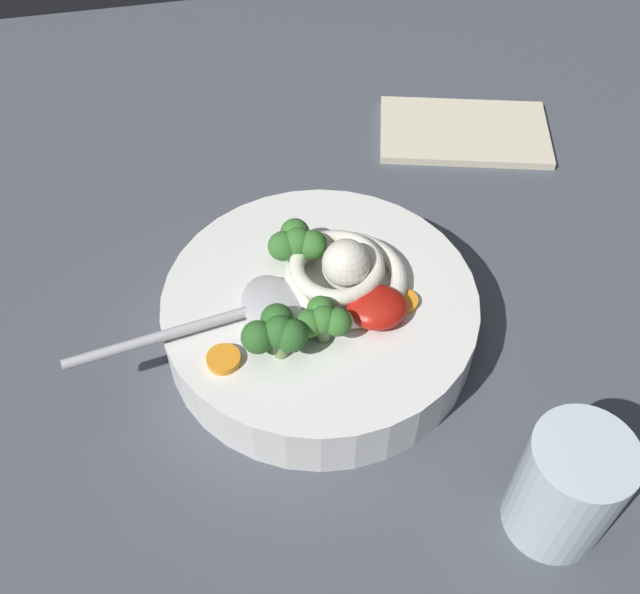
{
  "coord_description": "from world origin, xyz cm",
  "views": [
    {
      "loc": [
        3.4,
        33.26,
        50.68
      ],
      "look_at": [
        -3.78,
        -1.89,
        7.51
      ],
      "focal_mm": 41.21,
      "sensor_mm": 36.0,
      "label": 1
    }
  ],
  "objects_px": {
    "soup_bowl": "(320,316)",
    "soup_spoon": "(249,311)",
    "noodle_pile": "(343,272)",
    "drinking_glass": "(567,487)",
    "folded_napkin": "(464,132)"
  },
  "relations": [
    {
      "from": "drinking_glass",
      "to": "noodle_pile",
      "type": "bearing_deg",
      "value": -62.59
    },
    {
      "from": "drinking_glass",
      "to": "folded_napkin",
      "type": "relative_size",
      "value": 0.55
    },
    {
      "from": "soup_spoon",
      "to": "folded_napkin",
      "type": "distance_m",
      "value": 0.35
    },
    {
      "from": "noodle_pile",
      "to": "folded_napkin",
      "type": "height_order",
      "value": "noodle_pile"
    },
    {
      "from": "drinking_glass",
      "to": "folded_napkin",
      "type": "height_order",
      "value": "drinking_glass"
    },
    {
      "from": "soup_bowl",
      "to": "noodle_pile",
      "type": "xyz_separation_m",
      "value": [
        -0.02,
        -0.01,
        0.04
      ]
    },
    {
      "from": "soup_bowl",
      "to": "folded_napkin",
      "type": "height_order",
      "value": "soup_bowl"
    },
    {
      "from": "soup_bowl",
      "to": "drinking_glass",
      "type": "xyz_separation_m",
      "value": [
        -0.12,
        0.18,
        0.02
      ]
    },
    {
      "from": "soup_bowl",
      "to": "soup_spoon",
      "type": "relative_size",
      "value": 1.39
    },
    {
      "from": "noodle_pile",
      "to": "soup_bowl",
      "type": "bearing_deg",
      "value": 26.92
    },
    {
      "from": "soup_bowl",
      "to": "soup_spoon",
      "type": "xyz_separation_m",
      "value": [
        0.06,
        0.01,
        0.03
      ]
    },
    {
      "from": "noodle_pile",
      "to": "drinking_glass",
      "type": "xyz_separation_m",
      "value": [
        -0.1,
        0.19,
        -0.01
      ]
    },
    {
      "from": "noodle_pile",
      "to": "folded_napkin",
      "type": "xyz_separation_m",
      "value": [
        -0.18,
        -0.21,
        -0.06
      ]
    },
    {
      "from": "noodle_pile",
      "to": "drinking_glass",
      "type": "distance_m",
      "value": 0.22
    },
    {
      "from": "soup_bowl",
      "to": "drinking_glass",
      "type": "distance_m",
      "value": 0.22
    }
  ]
}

